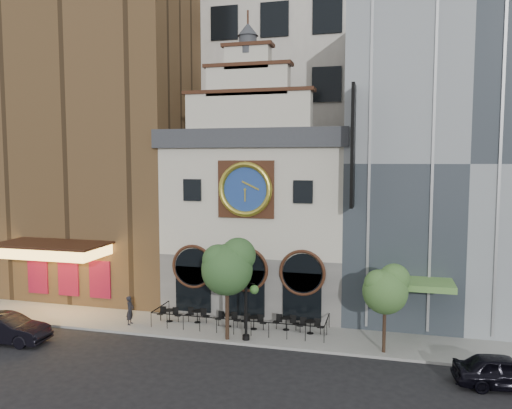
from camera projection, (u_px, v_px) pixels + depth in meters
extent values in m
plane|color=black|center=(227.00, 344.00, 28.13)|extent=(120.00, 120.00, 0.00)
cube|color=gray|center=(240.00, 329.00, 30.53)|extent=(44.00, 5.00, 0.15)
cube|color=#605E5B|center=(262.00, 275.00, 35.64)|extent=(12.00, 8.00, 4.00)
cube|color=beige|center=(262.00, 199.00, 35.15)|extent=(12.00, 8.00, 7.00)
cube|color=#2D3035|center=(262.00, 140.00, 34.79)|extent=(12.60, 8.60, 1.20)
cube|color=#381D11|center=(246.00, 189.00, 31.14)|extent=(3.60, 0.25, 3.60)
cylinder|color=navy|center=(245.00, 189.00, 31.01)|extent=(3.10, 0.12, 3.10)
torus|color=gold|center=(245.00, 189.00, 30.93)|extent=(3.46, 0.36, 3.46)
cylinder|color=#2D3035|center=(248.00, 45.00, 30.81)|extent=(1.10, 1.10, 1.10)
cone|color=#2D3035|center=(248.00, 29.00, 30.73)|extent=(1.30, 1.30, 0.80)
cube|color=brown|center=(111.00, 131.00, 39.92)|extent=(14.00, 12.00, 25.00)
cube|color=#FFBF59|center=(52.00, 251.00, 33.24)|extent=(7.00, 3.40, 0.70)
cube|color=#381D11|center=(52.00, 244.00, 33.20)|extent=(7.40, 3.80, 0.15)
cube|color=maroon|center=(69.00, 277.00, 35.02)|extent=(5.60, 0.15, 2.60)
cube|color=gray|center=(456.00, 163.00, 33.58)|extent=(14.00, 12.00, 20.00)
cube|color=#639A46|center=(412.00, 284.00, 27.99)|extent=(4.50, 2.40, 0.35)
cube|color=black|center=(353.00, 146.00, 28.36)|extent=(0.18, 1.60, 7.00)
cube|color=beige|center=(294.00, 55.00, 45.62)|extent=(20.00, 16.00, 40.00)
cylinder|color=black|center=(169.00, 310.00, 31.56)|extent=(0.68, 0.68, 0.03)
cylinder|color=black|center=(169.00, 316.00, 31.60)|extent=(0.06, 0.06, 0.72)
cylinder|color=black|center=(197.00, 311.00, 31.37)|extent=(0.68, 0.68, 0.03)
cylinder|color=black|center=(197.00, 317.00, 31.40)|extent=(0.06, 0.06, 0.72)
cylinder|color=black|center=(228.00, 315.00, 30.59)|extent=(0.68, 0.68, 0.03)
cylinder|color=black|center=(228.00, 321.00, 30.63)|extent=(0.06, 0.06, 0.72)
cylinder|color=black|center=(254.00, 317.00, 30.13)|extent=(0.68, 0.68, 0.03)
cylinder|color=black|center=(254.00, 323.00, 30.16)|extent=(0.06, 0.06, 0.72)
cylinder|color=black|center=(286.00, 318.00, 30.00)|extent=(0.68, 0.68, 0.03)
cylinder|color=black|center=(286.00, 324.00, 30.03)|extent=(0.06, 0.06, 0.72)
cylinder|color=black|center=(310.00, 321.00, 29.37)|extent=(0.68, 0.68, 0.03)
cylinder|color=black|center=(310.00, 327.00, 29.40)|extent=(0.06, 0.06, 0.72)
imported|color=black|center=(504.00, 372.00, 22.72)|extent=(4.63, 2.33, 1.51)
imported|color=black|center=(6.00, 329.00, 28.34)|extent=(4.99, 2.01, 1.61)
imported|color=black|center=(130.00, 310.00, 31.02)|extent=(0.48, 0.68, 1.78)
cylinder|color=black|center=(246.00, 300.00, 28.22)|extent=(0.17, 0.17, 4.61)
cylinder|color=black|center=(246.00, 337.00, 28.42)|extent=(0.41, 0.41, 0.28)
sphere|color=white|center=(246.00, 257.00, 28.00)|extent=(0.55, 0.55, 0.55)
sphere|color=#214E1F|center=(238.00, 287.00, 28.45)|extent=(0.52, 0.52, 0.52)
sphere|color=#214E1F|center=(254.00, 289.00, 27.87)|extent=(0.52, 0.52, 0.52)
cylinder|color=#382619|center=(227.00, 312.00, 28.39)|extent=(0.22, 0.22, 3.14)
sphere|color=#285120|center=(227.00, 270.00, 28.17)|extent=(2.92, 2.92, 2.92)
sphere|color=#285120|center=(238.00, 255.00, 28.29)|extent=(2.02, 2.02, 2.02)
sphere|color=#285120|center=(218.00, 260.00, 28.02)|extent=(1.80, 1.80, 1.80)
cylinder|color=#382619|center=(384.00, 329.00, 26.49)|extent=(0.18, 0.18, 2.56)
sphere|color=#3A6628|center=(385.00, 292.00, 26.31)|extent=(2.38, 2.38, 2.38)
sphere|color=#3A6628|center=(394.00, 279.00, 26.40)|extent=(1.65, 1.65, 1.65)
sphere|color=#3A6628|center=(378.00, 284.00, 26.19)|extent=(1.46, 1.46, 1.46)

